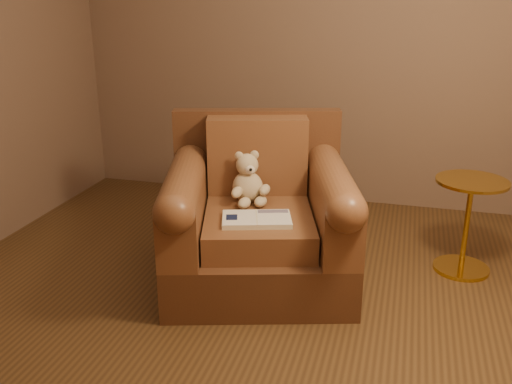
# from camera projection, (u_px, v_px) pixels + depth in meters

# --- Properties ---
(floor) EXTENTS (4.00, 4.00, 0.00)m
(floor) POSITION_uv_depth(u_px,v_px,m) (247.00, 315.00, 3.18)
(floor) COLOR #54381C
(floor) RESTS_ON ground
(armchair) EXTENTS (1.33, 1.30, 0.98)m
(armchair) POSITION_uv_depth(u_px,v_px,m) (258.00, 220.00, 3.49)
(armchair) COLOR #56311C
(armchair) RESTS_ON floor
(teddy_bear) EXTENTS (0.24, 0.27, 0.33)m
(teddy_bear) POSITION_uv_depth(u_px,v_px,m) (248.00, 183.00, 3.50)
(teddy_bear) COLOR #CCB48F
(teddy_bear) RESTS_ON armchair
(guidebook) EXTENTS (0.44, 0.34, 0.03)m
(guidebook) POSITION_uv_depth(u_px,v_px,m) (257.00, 219.00, 3.23)
(guidebook) COLOR beige
(guidebook) RESTS_ON armchair
(side_table) EXTENTS (0.44, 0.44, 0.61)m
(side_table) POSITION_uv_depth(u_px,v_px,m) (467.00, 223.00, 3.58)
(side_table) COLOR gold
(side_table) RESTS_ON floor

